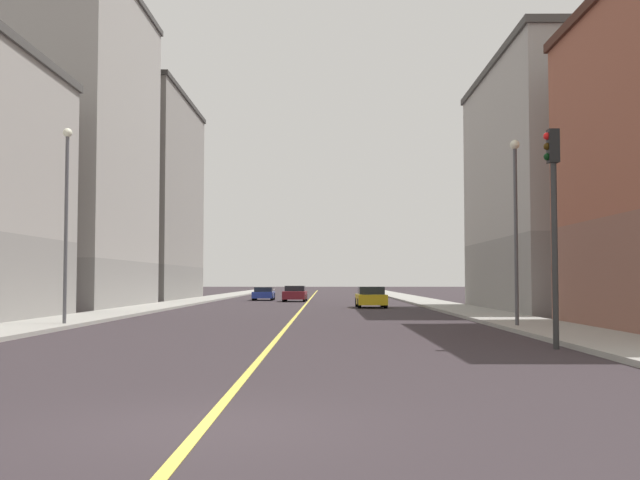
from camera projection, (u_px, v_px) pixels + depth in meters
ground_plane at (203, 427)px, 9.58m from camera, size 400.00×400.00×0.00m
sidewalk_left at (433, 303)px, 58.44m from camera, size 3.20×168.00×0.15m
sidewalk_right at (180, 303)px, 58.59m from camera, size 3.20×168.00×0.15m
lane_center_stripe at (306, 304)px, 58.51m from camera, size 0.16×154.00×0.01m
building_left_mid at (589, 187)px, 45.25m from camera, size 11.90×17.73×14.59m
building_right_midblock at (46, 148)px, 50.90m from camera, size 11.90×16.45×21.09m
building_right_distant at (124, 198)px, 70.56m from camera, size 11.90×19.53×18.61m
traffic_light_left_near at (553, 206)px, 20.57m from camera, size 0.40×0.32×5.88m
street_lamp_left_near at (516, 212)px, 28.78m from camera, size 0.36×0.36×6.95m
street_lamp_right_near at (66, 205)px, 30.06m from camera, size 0.36×0.36×7.65m
car_blue at (264, 294)px, 69.49m from camera, size 1.88×4.20×1.19m
car_maroon at (295, 294)px, 65.49m from camera, size 2.03×4.12×1.34m
car_yellow at (371, 297)px, 50.96m from camera, size 1.99×4.10×1.39m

